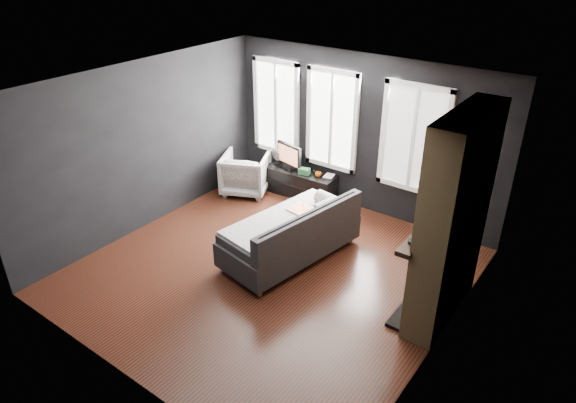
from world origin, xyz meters
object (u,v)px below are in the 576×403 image
Objects in this scene: sofa at (290,230)px; media_console at (299,183)px; book at (325,170)px; mantel_vase at (447,203)px; monitor at (289,155)px; armchair at (245,171)px; mug at (318,174)px.

media_console is at bearing 130.95° from sofa.
mantel_vase is at bearing -26.24° from book.
media_console is at bearing 16.15° from monitor.
book is (-0.58, 1.86, 0.14)m from sofa.
armchair reaches higher than book.
armchair is at bearing 170.01° from mantel_vase.
book is (0.71, 0.12, -0.16)m from monitor.
mantel_vase is (4.00, -0.70, 0.91)m from armchair.
mantel_vase reaches higher than monitor.
mantel_vase is at bearing -23.79° from mug.
monitor is (-0.23, -0.02, 0.51)m from media_console.
sofa reaches higher than mug.
sofa is at bearing 121.61° from armchair.
sofa is at bearing -72.58° from book.
mug is 0.57× the size of mantel_vase.
book is (1.37, 0.59, 0.18)m from armchair.
mantel_vase is (2.71, -1.19, 0.78)m from mug.
monitor reaches higher than sofa.
sofa reaches higher than armchair.
media_console is 2.33× the size of monitor.
sofa is 2.55× the size of armchair.
armchair is at bearing -159.29° from mug.
sofa is 2.29m from mantel_vase.
armchair is 0.59× the size of media_console.
mug is at bearing -2.46° from media_console.
book is (0.08, 0.10, 0.05)m from mug.
mug is (1.29, 0.49, 0.12)m from armchair.
armchair is 4.30× the size of mantel_vase.
sofa reaches higher than media_console.
sofa is 1.51× the size of media_console.
armchair is 0.88m from monitor.
media_console is at bearing -179.50° from mug.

